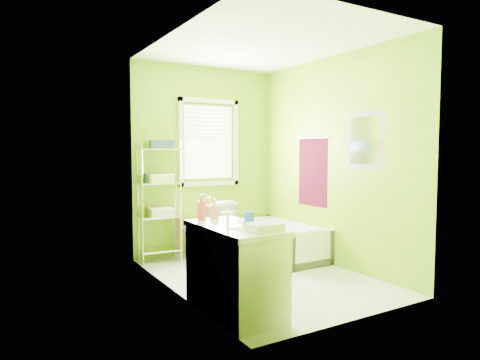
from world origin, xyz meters
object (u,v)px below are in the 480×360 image
bathtub (280,246)px  toilet (205,230)px  wire_shelf_unit (160,188)px  vanity (235,266)px

bathtub → toilet: toilet is taller
toilet → wire_shelf_unit: wire_shelf_unit is taller
vanity → toilet: bearing=72.2°
bathtub → toilet: 1.04m
bathtub → vanity: 2.08m
toilet → vanity: 1.88m
toilet → wire_shelf_unit: 0.80m
toilet → wire_shelf_unit: (-0.51, 0.27, 0.56)m
toilet → vanity: (-0.57, -1.79, 0.02)m
toilet → vanity: bearing=55.3°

